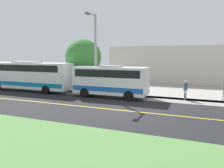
{
  "coord_description": "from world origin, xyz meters",
  "views": [
    {
      "loc": [
        14.07,
        4.98,
        3.95
      ],
      "look_at": [
        -3.5,
        -1.99,
        1.4
      ],
      "focal_mm": 33.64,
      "sensor_mm": 36.0,
      "label": 1
    }
  ],
  "objects_px": {
    "transit_bus_rear": "(28,75)",
    "street_light_pole": "(95,51)",
    "tree_curbside": "(83,57)",
    "shuttle_bus_front": "(111,80)",
    "pedestrian_with_bags": "(186,89)",
    "commercial_building": "(181,64)"
  },
  "relations": [
    {
      "from": "tree_curbside",
      "to": "shuttle_bus_front",
      "type": "bearing_deg",
      "value": 57.59
    },
    {
      "from": "street_light_pole",
      "to": "commercial_building",
      "type": "bearing_deg",
      "value": 156.61
    },
    {
      "from": "transit_bus_rear",
      "to": "commercial_building",
      "type": "distance_m",
      "value": 22.98
    },
    {
      "from": "tree_curbside",
      "to": "commercial_building",
      "type": "bearing_deg",
      "value": 144.76
    },
    {
      "from": "pedestrian_with_bags",
      "to": "tree_curbside",
      "type": "distance_m",
      "value": 11.86
    },
    {
      "from": "transit_bus_rear",
      "to": "pedestrian_with_bags",
      "type": "height_order",
      "value": "transit_bus_rear"
    },
    {
      "from": "shuttle_bus_front",
      "to": "tree_curbside",
      "type": "height_order",
      "value": "tree_curbside"
    },
    {
      "from": "transit_bus_rear",
      "to": "street_light_pole",
      "type": "height_order",
      "value": "street_light_pole"
    },
    {
      "from": "pedestrian_with_bags",
      "to": "tree_curbside",
      "type": "bearing_deg",
      "value": -99.34
    },
    {
      "from": "transit_bus_rear",
      "to": "street_light_pole",
      "type": "bearing_deg",
      "value": 92.86
    },
    {
      "from": "transit_bus_rear",
      "to": "tree_curbside",
      "type": "xyz_separation_m",
      "value": [
        -2.94,
        5.61,
        1.98
      ]
    },
    {
      "from": "tree_curbside",
      "to": "transit_bus_rear",
      "type": "bearing_deg",
      "value": -62.33
    },
    {
      "from": "street_light_pole",
      "to": "tree_curbside",
      "type": "height_order",
      "value": "street_light_pole"
    },
    {
      "from": "transit_bus_rear",
      "to": "street_light_pole",
      "type": "distance_m",
      "value": 8.76
    },
    {
      "from": "pedestrian_with_bags",
      "to": "street_light_pole",
      "type": "xyz_separation_m",
      "value": [
        0.65,
        -8.63,
        3.44
      ]
    },
    {
      "from": "pedestrian_with_bags",
      "to": "tree_curbside",
      "type": "relative_size",
      "value": 0.3
    },
    {
      "from": "tree_curbside",
      "to": "commercial_building",
      "type": "height_order",
      "value": "tree_curbside"
    },
    {
      "from": "tree_curbside",
      "to": "commercial_building",
      "type": "relative_size",
      "value": 0.28
    },
    {
      "from": "shuttle_bus_front",
      "to": "pedestrian_with_bags",
      "type": "relative_size",
      "value": 4.05
    },
    {
      "from": "transit_bus_rear",
      "to": "pedestrian_with_bags",
      "type": "xyz_separation_m",
      "value": [
        -1.07,
        16.98,
        -0.84
      ]
    },
    {
      "from": "street_light_pole",
      "to": "tree_curbside",
      "type": "relative_size",
      "value": 1.36
    },
    {
      "from": "pedestrian_with_bags",
      "to": "street_light_pole",
      "type": "bearing_deg",
      "value": -85.67
    }
  ]
}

